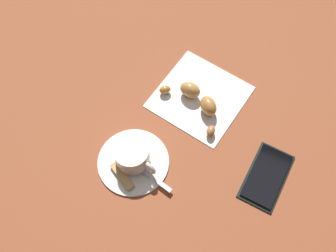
% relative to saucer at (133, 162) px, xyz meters
% --- Properties ---
extents(ground_plane, '(1.80, 1.80, 0.00)m').
position_rel_saucer_xyz_m(ground_plane, '(0.10, -0.02, -0.00)').
color(ground_plane, brown).
extents(saucer, '(0.14, 0.14, 0.01)m').
position_rel_saucer_xyz_m(saucer, '(0.00, 0.00, 0.00)').
color(saucer, silver).
rests_on(saucer, ground).
extents(espresso_cup, '(0.07, 0.09, 0.05)m').
position_rel_saucer_xyz_m(espresso_cup, '(0.00, -0.00, 0.03)').
color(espresso_cup, silver).
rests_on(espresso_cup, saucer).
extents(teaspoon, '(0.04, 0.14, 0.01)m').
position_rel_saucer_xyz_m(teaspoon, '(-0.00, -0.00, 0.01)').
color(teaspoon, silver).
rests_on(teaspoon, saucer).
extents(sugar_packet, '(0.05, 0.06, 0.01)m').
position_rel_saucer_xyz_m(sugar_packet, '(-0.04, 0.00, 0.01)').
color(sugar_packet, tan).
rests_on(sugar_packet, saucer).
extents(napkin, '(0.21, 0.21, 0.00)m').
position_rel_saucer_xyz_m(napkin, '(0.20, -0.06, -0.00)').
color(napkin, white).
rests_on(napkin, ground).
extents(croissant, '(0.10, 0.15, 0.04)m').
position_rel_saucer_xyz_m(croissant, '(0.18, -0.06, 0.02)').
color(croissant, '#B3713F').
rests_on(croissant, napkin).
extents(cell_phone, '(0.14, 0.08, 0.01)m').
position_rel_saucer_xyz_m(cell_phone, '(0.08, -0.25, -0.00)').
color(cell_phone, black).
rests_on(cell_phone, ground).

